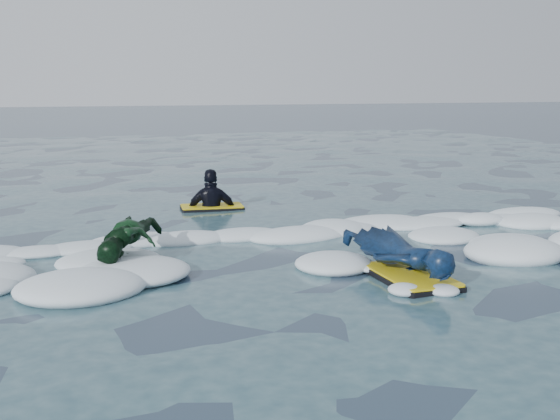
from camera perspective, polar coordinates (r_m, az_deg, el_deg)
The scene contains 5 objects.
ground at distance 7.80m, azimuth -4.96°, elevation -5.06°, with size 120.00×120.00×0.00m, color #162935.
foam_band at distance 8.78m, azimuth -6.52°, elevation -3.36°, with size 12.00×3.10×0.30m, color white, non-canonical shape.
prone_woman_unit at distance 7.68m, azimuth 9.83°, elevation -3.59°, with size 0.79×1.82×0.46m.
prone_child_unit at distance 8.17m, azimuth -12.10°, elevation -2.62°, with size 1.15×1.48×0.52m.
waiting_rider_unit at distance 11.62m, azimuth -5.54°, elevation -0.38°, with size 1.07×0.66×1.53m.
Camera 1 is at (-1.71, -7.33, 2.05)m, focal length 45.00 mm.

